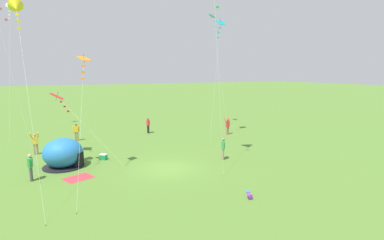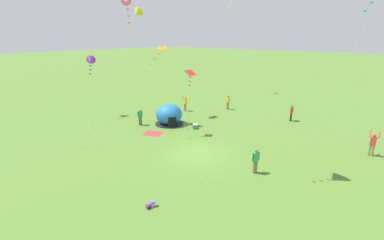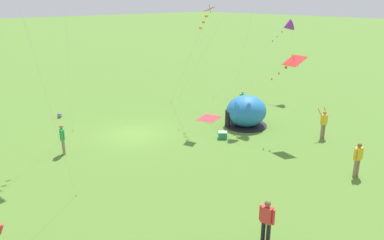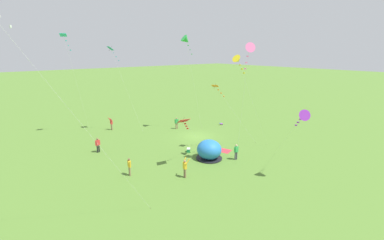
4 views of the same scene
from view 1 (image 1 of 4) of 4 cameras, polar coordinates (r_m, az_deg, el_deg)
The scene contains 17 objects.
ground_plane at distance 21.40m, azimuth -4.67°, elevation -9.19°, with size 300.00×300.00×0.00m, color #517A2D.
popup_tent at distance 23.23m, azimuth -23.35°, elevation -5.88°, with size 2.81×2.81×2.10m.
picnic_blanket at distance 20.83m, azimuth -20.82°, elevation -10.27°, with size 1.70×1.30×0.01m, color #CC333D.
cooler_box at distance 24.32m, azimuth -16.54°, elevation -6.74°, with size 0.64×0.63×0.44m.
toddler_crawling at distance 16.88m, azimuth 10.82°, elevation -13.81°, with size 0.34×0.55×0.32m.
person_arms_raised at distance 32.61m, azimuth 6.80°, elevation -1.03°, with size 0.68×0.48×1.89m.
person_near_tent at distance 23.26m, azimuth 5.94°, elevation -5.23°, with size 0.38×0.54×1.72m.
person_flying_kite at distance 27.72m, azimuth -27.68°, elevation -3.83°, with size 0.68×0.52×1.89m.
person_center_field at distance 21.25m, azimuth -28.41°, elevation -7.70°, with size 0.29×0.59×1.72m.
person_watching_sky at distance 33.43m, azimuth -8.36°, elevation -0.88°, with size 0.30×0.58×1.72m.
person_strolling at distance 31.58m, azimuth -21.18°, elevation -1.99°, with size 0.58×0.31×1.72m.
kite_red at distance 25.83m, azimuth -24.06°, elevation 3.79°, with size 4.45×6.37×5.19m.
kite_teal at distance 31.32m, azimuth 5.38°, elevation 17.27°, with size 3.21×3.12×11.96m.
kite_cyan at distance 37.02m, azimuth 4.04°, elevation 18.31°, with size 1.48×2.74×13.54m.
kite_white at distance 40.51m, azimuth -31.41°, elevation 17.82°, with size 1.08×8.33×14.29m.
kite_orange at distance 20.26m, azimuth -19.96°, elevation 9.91°, with size 2.00×6.41×7.84m.
kite_yellow at distance 21.25m, azimuth -30.50°, elevation 17.97°, with size 1.16×7.55×10.94m.
Camera 1 is at (-7.67, -18.82, 6.71)m, focal length 28.00 mm.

